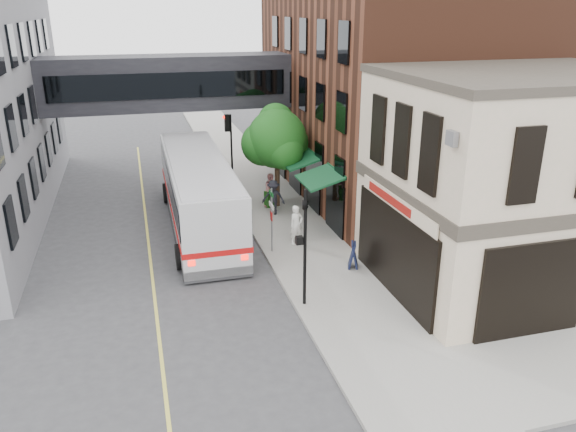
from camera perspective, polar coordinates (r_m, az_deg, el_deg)
ground at (r=19.66m, az=2.28°, el=-12.15°), size 120.00×120.00×0.00m
sidewalk_main at (r=32.34m, az=-1.87°, el=1.50°), size 4.00×60.00×0.15m
corner_building at (r=23.56m, az=22.16°, el=3.22°), size 10.19×8.12×8.45m
brick_building at (r=34.45m, az=10.98°, el=14.12°), size 13.76×18.00×14.00m
skyway_bridge at (r=34.05m, az=-12.09°, el=13.15°), size 14.00×3.18×3.00m
traffic_signal_near at (r=20.08m, az=1.67°, el=-1.81°), size 0.44×0.22×4.60m
traffic_signal_far at (r=33.96m, az=-6.04°, el=8.04°), size 0.53×0.28×4.50m
street_sign_pole at (r=24.96m, az=-1.68°, el=0.16°), size 0.08×0.75×3.00m
street_tree at (r=30.61m, az=-1.25°, el=7.87°), size 3.80×3.20×5.60m
lane_marking at (r=27.83m, az=-14.01°, el=-2.53°), size 0.12×40.00×0.01m
bus at (r=28.54m, az=-9.09°, el=2.63°), size 3.25×13.07×3.51m
pedestrian_a at (r=26.09m, az=0.86°, el=-0.91°), size 0.78×0.63×1.86m
pedestrian_b at (r=31.04m, az=-1.71°, el=2.65°), size 1.12×1.00×1.88m
pedestrian_c at (r=29.82m, az=-1.49°, el=1.90°), size 1.40×1.15×1.89m
newspaper_box at (r=31.14m, az=-1.92°, el=1.75°), size 0.56×0.54×0.89m
sandwich_board at (r=24.03m, az=6.65°, el=-3.97°), size 0.60×0.73×1.11m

